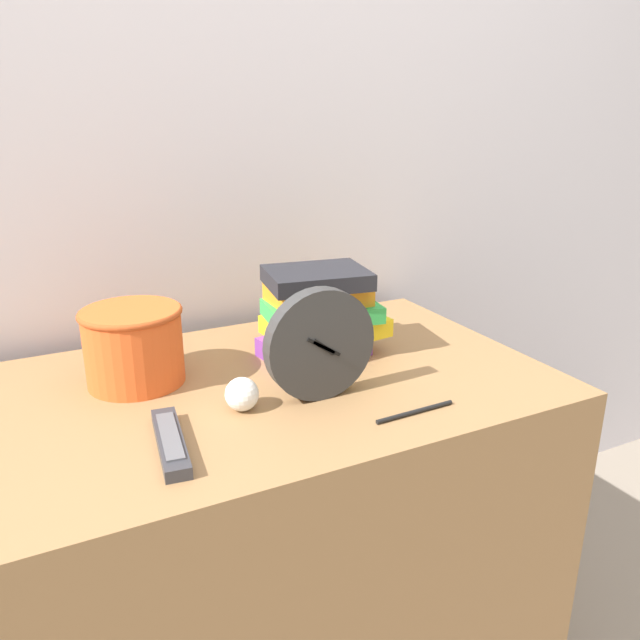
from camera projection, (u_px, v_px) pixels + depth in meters
name	position (u px, v px, depth m)	size (l,w,h in m)	color
wall_back	(183.00, 140.00, 1.38)	(6.00, 0.04, 2.40)	silver
desk	(262.00, 551.00, 1.31)	(1.12, 0.66, 0.77)	olive
desk_clock	(320.00, 344.00, 1.09)	(0.20, 0.03, 0.20)	#333333
book_stack	(319.00, 313.00, 1.29)	(0.26, 0.21, 0.19)	#7A3899
basket	(133.00, 343.00, 1.16)	(0.19, 0.19, 0.15)	#E05623
tv_remote	(170.00, 442.00, 0.96)	(0.06, 0.20, 0.02)	#333338
crumpled_paper_ball	(242.00, 394.00, 1.07)	(0.06, 0.06, 0.06)	white
pen	(415.00, 412.00, 1.06)	(0.16, 0.01, 0.01)	black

